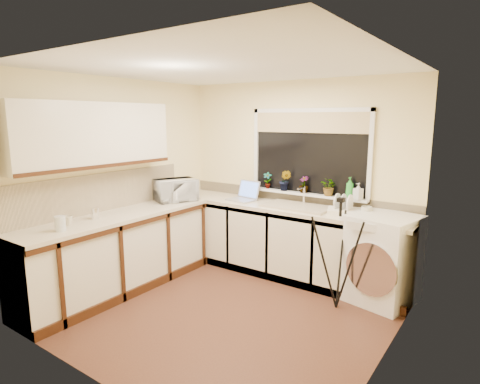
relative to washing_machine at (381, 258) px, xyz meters
name	(u,v)px	position (x,y,z in m)	size (l,w,h in m)	color
floor	(226,309)	(-1.25, -1.16, -0.48)	(3.20, 3.20, 0.00)	#532F21
ceiling	(224,67)	(-1.25, -1.16, 1.97)	(3.20, 3.20, 0.00)	white
wall_back	(295,177)	(-1.25, 0.34, 0.75)	(3.20, 3.20, 0.00)	#FCE9A8
wall_front	(94,229)	(-1.25, -2.66, 0.75)	(3.20, 3.20, 0.00)	#FCE9A8
wall_left	(121,181)	(-2.85, -1.16, 0.75)	(3.00, 3.00, 0.00)	#FCE9A8
wall_right	(390,218)	(0.35, -1.16, 0.75)	(3.00, 3.00, 0.00)	#FCE9A8
base_cabinet_back	(261,237)	(-1.57, 0.04, -0.05)	(2.55, 0.60, 0.86)	silver
base_cabinet_left	(120,254)	(-2.55, -1.46, -0.05)	(0.54, 2.40, 0.86)	silver
worktop_back	(283,207)	(-1.25, 0.04, 0.40)	(3.20, 0.60, 0.04)	beige
worktop_left	(118,216)	(-2.55, -1.46, 0.40)	(0.60, 2.40, 0.04)	beige
upper_cabinet	(94,135)	(-2.69, -1.61, 1.32)	(0.28, 1.90, 0.70)	silver
splashback_left	(101,192)	(-2.83, -1.46, 0.65)	(0.02, 2.40, 0.45)	beige
splashback_back	(294,196)	(-1.25, 0.33, 0.49)	(3.20, 0.02, 0.14)	beige
window_glass	(309,153)	(-1.05, 0.32, 1.07)	(1.50, 0.02, 1.00)	black
window_blind	(309,123)	(-1.05, 0.30, 1.45)	(1.50, 0.02, 0.25)	tan
windowsill	(306,194)	(-1.05, 0.27, 0.56)	(1.60, 0.14, 0.03)	white
sink	(297,207)	(-1.05, 0.04, 0.43)	(0.82, 0.46, 0.03)	tan
faucet	(304,196)	(-1.05, 0.22, 0.54)	(0.03, 0.03, 0.24)	silver
washing_machine	(381,258)	(0.00, 0.00, 0.00)	(0.68, 0.65, 0.96)	white
laptop	(245,195)	(-1.83, 0.05, 0.49)	(0.39, 0.37, 0.25)	#ABAAB3
kettle	(171,195)	(-2.52, -0.64, 0.53)	(0.16, 0.16, 0.21)	white
dish_rack	(345,211)	(-0.45, 0.06, 0.45)	(0.38, 0.28, 0.06)	white
tripod	(339,254)	(-0.31, -0.45, 0.11)	(0.59, 0.59, 1.19)	black
glass_jug	(60,224)	(-2.45, -2.21, 0.49)	(0.10, 0.10, 0.15)	silver
steel_jar	(95,213)	(-2.59, -1.73, 0.48)	(0.09, 0.09, 0.12)	white
microwave	(176,190)	(-2.55, -0.51, 0.56)	(0.52, 0.35, 0.29)	white
plant_a	(267,180)	(-1.61, 0.26, 0.68)	(0.12, 0.08, 0.22)	#999999
plant_b	(285,181)	(-1.33, 0.24, 0.71)	(0.15, 0.12, 0.27)	#999999
plant_c	(304,184)	(-1.07, 0.26, 0.68)	(0.12, 0.12, 0.21)	#999999
plant_d	(329,187)	(-0.72, 0.24, 0.68)	(0.20, 0.17, 0.22)	#999999
soap_bottle_green	(350,188)	(-0.47, 0.25, 0.70)	(0.10, 0.10, 0.25)	green
soap_bottle_clear	(358,191)	(-0.37, 0.23, 0.67)	(0.09, 0.09, 0.19)	#999999
cup_back	(367,211)	(-0.22, 0.13, 0.47)	(0.13, 0.13, 0.10)	beige
cup_left	(68,220)	(-2.60, -2.04, 0.47)	(0.10, 0.10, 0.09)	beige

